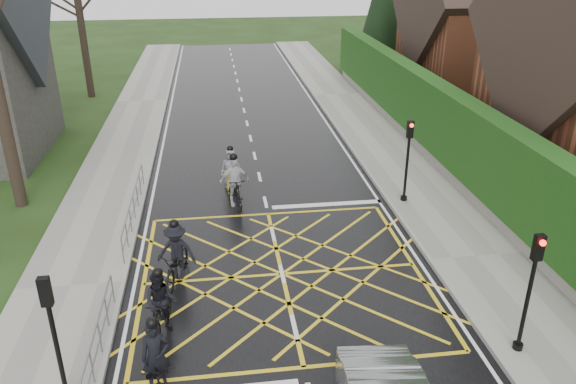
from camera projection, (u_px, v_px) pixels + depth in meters
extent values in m
plane|color=black|center=(282.00, 274.00, 16.54)|extent=(120.00, 120.00, 0.00)
cube|color=black|center=(282.00, 274.00, 16.54)|extent=(9.00, 80.00, 0.01)
cube|color=gray|center=(475.00, 258.00, 17.25)|extent=(3.00, 80.00, 0.15)
cube|color=gray|center=(71.00, 287.00, 15.77)|extent=(3.00, 80.00, 0.15)
cube|color=slate|center=(453.00, 173.00, 22.77)|extent=(0.50, 38.00, 0.70)
cube|color=#183C10|center=(458.00, 132.00, 22.05)|extent=(0.90, 38.00, 2.80)
cube|color=brown|center=(490.00, 50.00, 33.38)|extent=(9.00, 8.00, 6.00)
cylinder|color=black|center=(383.00, 65.00, 41.10)|extent=(0.50, 0.50, 1.20)
cone|color=black|center=(387.00, 2.00, 39.29)|extent=(4.60, 4.60, 10.00)
cylinder|color=black|center=(25.00, 12.00, 25.49)|extent=(0.44, 0.44, 12.00)
cylinder|color=black|center=(80.00, 14.00, 33.21)|extent=(0.44, 0.44, 10.00)
cylinder|color=slate|center=(93.00, 336.00, 12.39)|extent=(0.05, 5.00, 0.05)
cylinder|color=slate|center=(96.00, 353.00, 12.58)|extent=(0.04, 5.00, 0.04)
cylinder|color=slate|center=(113.00, 291.00, 14.86)|extent=(0.04, 0.04, 1.00)
cylinder|color=slate|center=(133.00, 196.00, 19.17)|extent=(0.05, 6.00, 0.05)
cylinder|color=slate|center=(134.00, 208.00, 19.35)|extent=(0.04, 6.00, 0.04)
cylinder|color=slate|center=(123.00, 253.00, 16.66)|extent=(0.04, 0.04, 1.00)
cylinder|color=slate|center=(143.00, 176.00, 22.09)|extent=(0.04, 0.04, 1.00)
cylinder|color=black|center=(407.00, 166.00, 20.34)|extent=(0.10, 0.10, 3.00)
cylinder|color=black|center=(404.00, 200.00, 20.90)|extent=(0.24, 0.24, 0.30)
cube|color=black|center=(410.00, 129.00, 19.77)|extent=(0.22, 0.16, 0.62)
sphere|color=#FF0C0C|center=(412.00, 125.00, 19.59)|extent=(0.14, 0.14, 0.14)
cylinder|color=black|center=(527.00, 301.00, 12.76)|extent=(0.10, 0.10, 3.00)
cylinder|color=black|center=(517.00, 348.00, 13.31)|extent=(0.24, 0.24, 0.30)
cube|color=black|center=(538.00, 248.00, 12.18)|extent=(0.22, 0.16, 0.62)
sphere|color=#FF0C0C|center=(543.00, 243.00, 12.00)|extent=(0.14, 0.14, 0.14)
cylinder|color=black|center=(58.00, 350.00, 11.23)|extent=(0.10, 0.10, 3.00)
cube|color=black|center=(45.00, 292.00, 10.66)|extent=(0.22, 0.16, 0.62)
sphere|color=#FF0C0C|center=(45.00, 280.00, 10.69)|extent=(0.14, 0.14, 0.14)
imported|color=black|center=(157.00, 372.00, 12.07)|extent=(1.05, 2.02, 1.01)
imported|color=black|center=(156.00, 356.00, 12.02)|extent=(0.70, 0.53, 1.71)
sphere|color=black|center=(152.00, 323.00, 11.66)|extent=(0.27, 0.27, 0.27)
imported|color=black|center=(162.00, 314.00, 13.87)|extent=(0.83, 1.88, 1.09)
imported|color=black|center=(161.00, 302.00, 13.85)|extent=(0.91, 0.77, 1.67)
sphere|color=black|center=(157.00, 273.00, 13.49)|extent=(0.26, 0.26, 0.26)
imported|color=black|center=(177.00, 264.00, 16.07)|extent=(1.14, 2.06, 1.03)
imported|color=black|center=(176.00, 252.00, 16.01)|extent=(1.25, 0.90, 1.74)
sphere|color=black|center=(174.00, 224.00, 15.64)|extent=(0.27, 0.27, 0.27)
imported|color=black|center=(235.00, 191.00, 20.54)|extent=(0.92, 2.10, 1.22)
imported|color=#B8B9BD|center=(234.00, 181.00, 20.50)|extent=(1.16, 0.64, 1.87)
sphere|color=black|center=(233.00, 157.00, 20.11)|extent=(0.29, 0.29, 0.29)
imported|color=gold|center=(231.00, 177.00, 22.10)|extent=(0.91, 1.86, 0.94)
imported|color=slate|center=(231.00, 168.00, 22.06)|extent=(0.85, 0.63, 1.59)
sphere|color=black|center=(230.00, 149.00, 21.72)|extent=(0.25, 0.25, 0.25)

